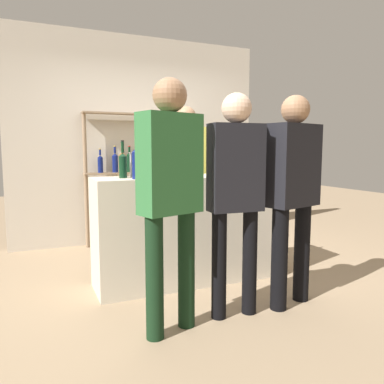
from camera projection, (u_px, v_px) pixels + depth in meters
ground_plane at (192, 280)px, 3.69m from camera, size 16.00×16.00×0.00m
bar_counter at (192, 229)px, 3.63m from camera, size 1.86×0.51×1.03m
back_wall at (140, 141)px, 5.22m from camera, size 3.46×0.12×2.80m
back_shelf at (143, 160)px, 5.09m from camera, size 1.59×0.18×1.75m
counter_bottle_0 at (123, 163)px, 3.45m from camera, size 0.08×0.08×0.32m
counter_bottle_1 at (247, 161)px, 3.78m from camera, size 0.07×0.07×0.36m
counter_bottle_2 at (137, 162)px, 3.21m from camera, size 0.08×0.08×0.36m
counter_bottle_3 at (123, 164)px, 3.31m from camera, size 0.07×0.07×0.33m
counter_bottle_4 at (218, 163)px, 3.58m from camera, size 0.08×0.08×0.34m
wine_glass at (216, 163)px, 3.76m from camera, size 0.09×0.09×0.15m
ice_bucket at (141, 165)px, 3.44m from camera, size 0.23×0.23×0.22m
customer_right at (293, 185)px, 3.00m from camera, size 0.51×0.32×1.70m
server_behind_counter at (186, 170)px, 4.34m from camera, size 0.47×0.23×1.77m
customer_left at (170, 186)px, 2.52m from camera, size 0.47×0.31×1.75m
customer_center at (236, 186)px, 2.79m from camera, size 0.42×0.22×1.69m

